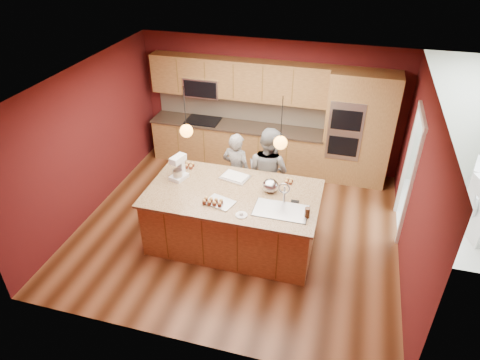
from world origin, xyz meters
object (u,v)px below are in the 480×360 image
(person_left, at_px, (236,172))
(mixing_bowl, at_px, (270,186))
(person_right, at_px, (268,172))
(island, at_px, (234,217))
(stand_mixer, at_px, (179,169))

(person_left, height_order, mixing_bowl, person_left)
(person_right, distance_m, mixing_bowl, 0.89)
(island, height_order, mixing_bowl, island)
(island, relative_size, person_right, 1.61)
(person_left, distance_m, stand_mixer, 1.21)
(person_right, height_order, stand_mixer, person_right)
(person_left, xyz_separation_m, person_right, (0.59, 0.00, 0.09))
(person_right, xyz_separation_m, mixing_bowl, (0.21, -0.82, 0.26))
(person_left, relative_size, stand_mixer, 3.70)
(person_right, distance_m, stand_mixer, 1.62)
(person_right, relative_size, stand_mixer, 4.13)
(island, bearing_deg, mixing_bowl, 19.84)
(mixing_bowl, bearing_deg, island, -160.16)
(person_right, relative_size, mixing_bowl, 6.56)
(mixing_bowl, bearing_deg, stand_mixer, -179.34)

